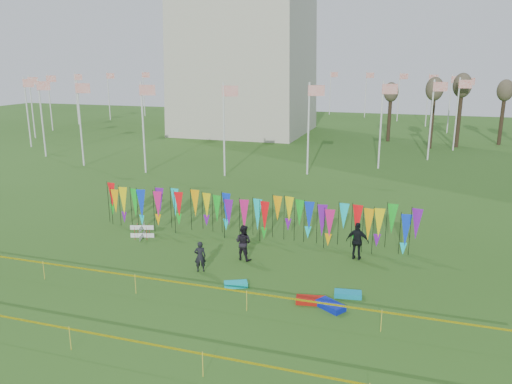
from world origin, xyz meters
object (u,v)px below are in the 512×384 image
(person_mid, at_px, (243,242))
(kite_bag_red, at_px, (311,300))
(person_left, at_px, (200,256))
(kite_bag_turquoise, at_px, (236,284))
(box_kite, at_px, (142,231))
(kite_bag_blue, at_px, (330,306))
(person_right, at_px, (357,241))
(kite_bag_teal, at_px, (348,294))

(person_mid, distance_m, kite_bag_red, 5.59)
(person_left, relative_size, kite_bag_turquoise, 1.47)
(box_kite, distance_m, kite_bag_turquoise, 8.42)
(person_left, bearing_deg, kite_bag_blue, 141.17)
(person_right, xyz_separation_m, kite_bag_turquoise, (-4.75, -4.86, -0.86))
(person_mid, xyz_separation_m, kite_bag_turquoise, (0.70, -3.06, -0.81))
(person_right, bearing_deg, person_mid, 22.20)
(box_kite, height_order, kite_bag_blue, box_kite)
(person_right, bearing_deg, person_left, 32.77)
(person_right, xyz_separation_m, kite_bag_teal, (0.14, -4.32, -0.86))
(kite_bag_turquoise, xyz_separation_m, kite_bag_blue, (4.36, -0.74, 0.02))
(kite_bag_blue, bearing_deg, person_mid, 143.08)
(kite_bag_turquoise, bearing_deg, person_left, 154.31)
(person_mid, relative_size, person_right, 0.95)
(person_left, relative_size, person_right, 0.78)
(box_kite, relative_size, kite_bag_turquoise, 0.74)
(kite_bag_turquoise, relative_size, kite_bag_teal, 0.90)
(box_kite, bearing_deg, person_mid, -10.93)
(person_left, height_order, kite_bag_blue, person_left)
(person_right, bearing_deg, box_kite, 6.53)
(box_kite, height_order, kite_bag_red, box_kite)
(person_left, relative_size, kite_bag_blue, 1.29)
(kite_bag_blue, height_order, kite_bag_teal, kite_bag_blue)
(person_left, xyz_separation_m, person_right, (6.93, 3.81, 0.21))
(person_left, bearing_deg, person_right, -174.70)
(kite_bag_turquoise, bearing_deg, box_kite, 149.12)
(person_left, bearing_deg, kite_bag_turquoise, 130.80)
(box_kite, bearing_deg, person_right, 2.57)
(kite_bag_turquoise, height_order, kite_bag_teal, kite_bag_teal)
(person_mid, height_order, person_right, person_right)
(person_mid, relative_size, kite_bag_blue, 1.56)
(box_kite, distance_m, kite_bag_red, 11.78)
(person_right, relative_size, kite_bag_turquoise, 1.88)
(box_kite, xyz_separation_m, person_mid, (6.52, -1.26, 0.53))
(kite_bag_turquoise, bearing_deg, person_mid, 102.95)
(box_kite, height_order, person_mid, person_mid)
(person_mid, bearing_deg, box_kite, 1.58)
(kite_bag_blue, bearing_deg, person_left, 164.68)
(kite_bag_teal, bearing_deg, kite_bag_red, -142.62)
(box_kite, height_order, person_left, person_left)
(kite_bag_blue, distance_m, kite_bag_teal, 1.38)
(person_left, distance_m, kite_bag_turquoise, 2.50)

